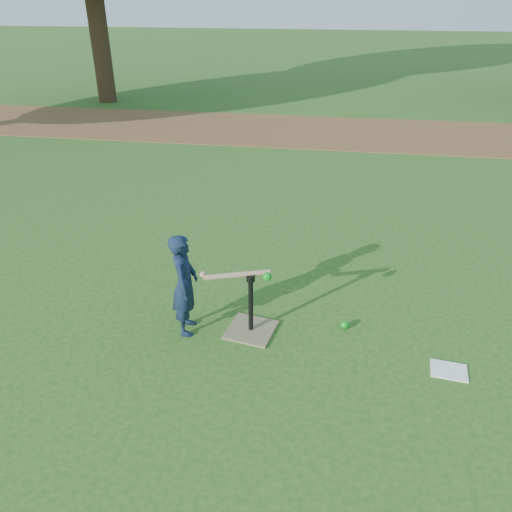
# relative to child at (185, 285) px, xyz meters

# --- Properties ---
(ground) EXTENTS (80.00, 80.00, 0.00)m
(ground) POSITION_rel_child_xyz_m (0.64, 0.22, -0.50)
(ground) COLOR #285116
(ground) RESTS_ON ground
(dirt_strip) EXTENTS (24.00, 3.00, 0.01)m
(dirt_strip) POSITION_rel_child_xyz_m (0.64, 7.72, -0.49)
(dirt_strip) COLOR brown
(dirt_strip) RESTS_ON ground
(child) EXTENTS (0.29, 0.40, 1.00)m
(child) POSITION_rel_child_xyz_m (0.00, 0.00, 0.00)
(child) COLOR #101D32
(child) RESTS_ON ground
(wiffle_ball_ground) EXTENTS (0.08, 0.08, 0.08)m
(wiffle_ball_ground) POSITION_rel_child_xyz_m (1.48, 0.26, -0.46)
(wiffle_ball_ground) COLOR #0D9219
(wiffle_ball_ground) RESTS_ON ground
(clipboard) EXTENTS (0.32, 0.26, 0.01)m
(clipboard) POSITION_rel_child_xyz_m (2.36, -0.22, -0.49)
(clipboard) COLOR white
(clipboard) RESTS_ON ground
(batting_tee) EXTENTS (0.50, 0.50, 0.61)m
(batting_tee) POSITION_rel_child_xyz_m (0.60, 0.07, -0.39)
(batting_tee) COLOR #766A4B
(batting_tee) RESTS_ON ground
(swing_action) EXTENTS (0.65, 0.25, 0.10)m
(swing_action) POSITION_rel_child_xyz_m (0.50, 0.04, 0.12)
(swing_action) COLOR tan
(swing_action) RESTS_ON ground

